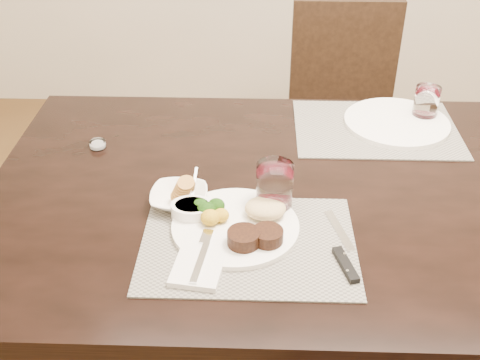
{
  "coord_description": "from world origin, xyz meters",
  "views": [
    {
      "loc": [
        -0.34,
        -1.22,
        1.58
      ],
      "look_at": [
        -0.37,
        -0.07,
        0.82
      ],
      "focal_mm": 45.0,
      "sensor_mm": 36.0,
      "label": 1
    }
  ],
  "objects_px": {
    "dinner_plate": "(241,224)",
    "cracker_bowl": "(179,197)",
    "far_plate": "(397,122)",
    "chair_far": "(343,108)",
    "steak_knife": "(344,256)",
    "wine_glass_near": "(274,189)"
  },
  "relations": [
    {
      "from": "dinner_plate",
      "to": "cracker_bowl",
      "type": "relative_size",
      "value": 2.05
    },
    {
      "from": "cracker_bowl",
      "to": "dinner_plate",
      "type": "bearing_deg",
      "value": -32.26
    },
    {
      "from": "cracker_bowl",
      "to": "far_plate",
      "type": "distance_m",
      "value": 0.71
    },
    {
      "from": "chair_far",
      "to": "steak_knife",
      "type": "relative_size",
      "value": 3.7
    },
    {
      "from": "dinner_plate",
      "to": "wine_glass_near",
      "type": "height_order",
      "value": "wine_glass_near"
    },
    {
      "from": "dinner_plate",
      "to": "wine_glass_near",
      "type": "xyz_separation_m",
      "value": [
        0.07,
        0.08,
        0.04
      ]
    },
    {
      "from": "chair_far",
      "to": "steak_knife",
      "type": "distance_m",
      "value": 1.23
    },
    {
      "from": "steak_knife",
      "to": "cracker_bowl",
      "type": "relative_size",
      "value": 1.77
    },
    {
      "from": "wine_glass_near",
      "to": "far_plate",
      "type": "height_order",
      "value": "wine_glass_near"
    },
    {
      "from": "wine_glass_near",
      "to": "far_plate",
      "type": "distance_m",
      "value": 0.55
    },
    {
      "from": "chair_far",
      "to": "steak_knife",
      "type": "height_order",
      "value": "chair_far"
    },
    {
      "from": "chair_far",
      "to": "dinner_plate",
      "type": "height_order",
      "value": "chair_far"
    },
    {
      "from": "cracker_bowl",
      "to": "wine_glass_near",
      "type": "relative_size",
      "value": 1.18
    },
    {
      "from": "steak_knife",
      "to": "dinner_plate",
      "type": "bearing_deg",
      "value": 142.84
    },
    {
      "from": "far_plate",
      "to": "cracker_bowl",
      "type": "bearing_deg",
      "value": -144.77
    },
    {
      "from": "steak_knife",
      "to": "wine_glass_near",
      "type": "relative_size",
      "value": 2.09
    },
    {
      "from": "chair_far",
      "to": "far_plate",
      "type": "xyz_separation_m",
      "value": [
        0.06,
        -0.6,
        0.26
      ]
    },
    {
      "from": "dinner_plate",
      "to": "far_plate",
      "type": "xyz_separation_m",
      "value": [
        0.43,
        0.5,
        -0.01
      ]
    },
    {
      "from": "steak_knife",
      "to": "cracker_bowl",
      "type": "distance_m",
      "value": 0.41
    },
    {
      "from": "steak_knife",
      "to": "cracker_bowl",
      "type": "bearing_deg",
      "value": 138.44
    },
    {
      "from": "steak_knife",
      "to": "wine_glass_near",
      "type": "bearing_deg",
      "value": 114.69
    },
    {
      "from": "steak_knife",
      "to": "wine_glass_near",
      "type": "height_order",
      "value": "wine_glass_near"
    }
  ]
}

